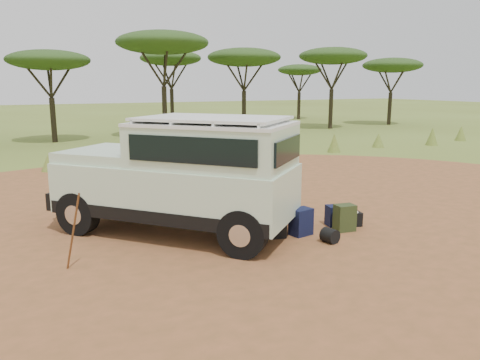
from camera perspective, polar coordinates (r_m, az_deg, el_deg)
name	(u,v)px	position (r m, az deg, el deg)	size (l,w,h in m)	color
ground	(241,230)	(9.96, 0.11, -6.18)	(140.00, 140.00, 0.00)	olive
dirt_clearing	(241,230)	(9.96, 0.11, -6.15)	(23.00, 23.00, 0.01)	#975531
grass_fringe	(140,156)	(17.89, -12.11, 2.87)	(36.60, 1.60, 0.90)	olive
acacia_treeline	(97,51)	(28.78, -17.02, 14.76)	(46.70, 13.20, 6.26)	#2C2419
safari_vehicle	(183,178)	(9.57, -7.02, 0.24)	(4.75, 4.97, 2.42)	beige
walking_staff	(73,232)	(8.17, -19.67, -5.97)	(0.03, 0.03, 1.38)	brown
backpack_black	(276,225)	(9.47, 4.39, -5.52)	(0.38, 0.28, 0.52)	black
backpack_navy	(301,222)	(9.66, 7.45, -5.09)	(0.43, 0.31, 0.56)	#121539
backpack_olive	(345,218)	(10.10, 12.64, -4.53)	(0.41, 0.30, 0.57)	#33401D
duffel_navy	(336,216)	(10.45, 11.61, -4.27)	(0.40, 0.30, 0.45)	#121539
hard_case	(350,219)	(10.52, 13.31, -4.64)	(0.44, 0.31, 0.31)	black
stuff_sack	(330,236)	(9.34, 10.90, -6.68)	(0.29, 0.29, 0.29)	black
safari_hat	(351,210)	(10.47, 13.36, -3.64)	(0.33, 0.33, 0.09)	beige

